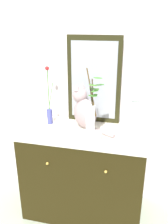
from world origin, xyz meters
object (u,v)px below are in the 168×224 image
Objects in this scene: mirror_leaning at (94,81)px; vase_slim_green at (49,110)px; bowl_porcelain at (90,137)px; jar_lidded_porcelain at (134,115)px; vase_glass_clear at (91,116)px; cat_sitting at (84,110)px; sideboard at (84,172)px.

mirror_leaning is 1.47× the size of vase_slim_green.
jar_lidded_porcelain reaches higher than bowl_porcelain.
vase_glass_clear is at bearing -146.47° from jar_lidded_porcelain.
bowl_porcelain is (0.10, -0.24, -0.13)m from cat_sitting.
jar_lidded_porcelain is (0.41, 0.06, 0.59)m from sideboard.
cat_sitting reaches higher than sideboard.
sideboard is at bearing -97.30° from mirror_leaning.
cat_sitting is at bearing -106.40° from mirror_leaning.
vase_slim_green is 2.98× the size of bowl_porcelain.
vase_glass_clear reaches higher than sideboard.
mirror_leaning is at bearing 73.60° from cat_sitting.
sideboard is 2.07× the size of vase_glass_clear.
cat_sitting is 0.27m from vase_glass_clear.
vase_glass_clear is 0.39m from jar_lidded_porcelain.
mirror_leaning is at bearing 82.70° from sideboard.
jar_lidded_porcelain is at bearing 32.87° from bowl_porcelain.
bowl_porcelain is at bearing -29.56° from vase_slim_green.
vase_slim_green is (-0.35, 0.09, 0.56)m from sideboard.
cat_sitting is 0.29m from bowl_porcelain.
bowl_porcelain is 0.18m from vase_glass_clear.
vase_glass_clear is (0.00, -0.00, 0.18)m from bowl_porcelain.
bowl_porcelain is 0.34× the size of vase_glass_clear.
bowl_porcelain is 0.41m from jar_lidded_porcelain.
sideboard is 2.03× the size of vase_slim_green.
sideboard is 0.85m from mirror_leaning.
bowl_porcelain is 0.49× the size of jar_lidded_porcelain.
bowl_porcelain is at bearing -82.08° from mirror_leaning.
vase_slim_green is 0.51m from bowl_porcelain.
mirror_leaning is 4.40× the size of bowl_porcelain.
jar_lidded_porcelain is at bearing 7.62° from sideboard.
sideboard is 0.72m from jar_lidded_porcelain.
vase_glass_clear is (0.11, -0.24, 0.05)m from cat_sitting.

